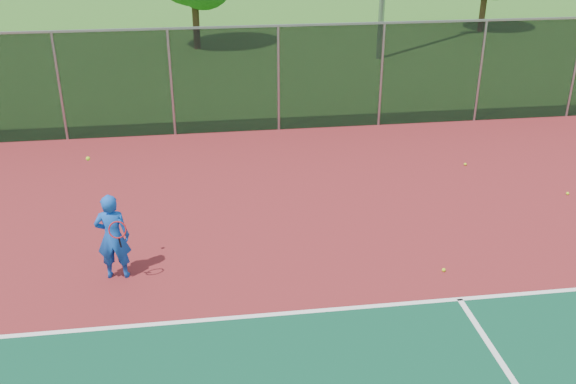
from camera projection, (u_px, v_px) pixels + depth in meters
name	position (u px, v px, depth m)	size (l,w,h in m)	color
court_apron	(359.00, 348.00, 9.84)	(30.00, 20.00, 0.02)	maroon
fence_back	(278.00, 78.00, 18.14)	(30.00, 0.06, 3.03)	black
tennis_player	(113.00, 237.00, 11.30)	(0.61, 0.62, 2.31)	#134CB8
practice_ball_0	(465.00, 164.00, 16.32)	(0.07, 0.07, 0.07)	#C1E31A
practice_ball_1	(444.00, 270.00, 11.77)	(0.07, 0.07, 0.07)	#C1E31A
practice_ball_2	(105.00, 201.00, 14.37)	(0.07, 0.07, 0.07)	#C1E31A
practice_ball_4	(568.00, 193.00, 14.75)	(0.07, 0.07, 0.07)	#C1E31A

